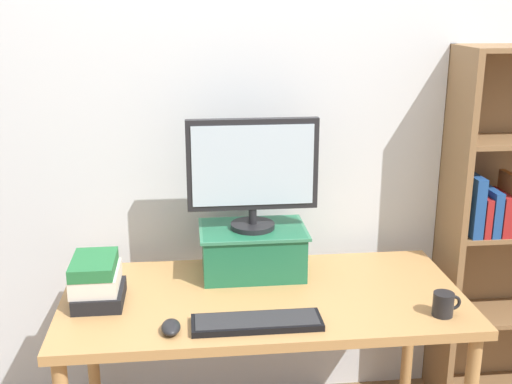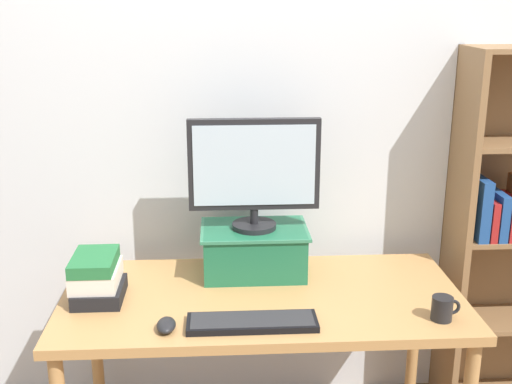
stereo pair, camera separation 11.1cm
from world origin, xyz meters
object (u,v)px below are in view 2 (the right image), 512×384
(keyboard, at_px, (252,322))
(computer_mouse, at_px, (166,325))
(desk, at_px, (262,312))
(coffee_mug, at_px, (443,308))
(book_stack, at_px, (97,277))
(computer_monitor, at_px, (254,170))
(riser_box, at_px, (254,249))

(keyboard, xyz_separation_m, computer_mouse, (-0.29, -0.01, 0.01))
(desk, distance_m, coffee_mug, 0.66)
(desk, xyz_separation_m, computer_mouse, (-0.34, -0.25, 0.09))
(computer_mouse, distance_m, book_stack, 0.38)
(coffee_mug, bearing_deg, desk, 159.12)
(desk, distance_m, computer_monitor, 0.54)
(keyboard, relative_size, book_stack, 1.84)
(keyboard, height_order, book_stack, book_stack)
(computer_monitor, bearing_deg, coffee_mug, -34.96)
(computer_monitor, height_order, book_stack, computer_monitor)
(keyboard, bearing_deg, book_stack, 156.30)
(desk, bearing_deg, keyboard, -102.02)
(coffee_mug, bearing_deg, book_stack, 168.77)
(book_stack, bearing_deg, coffee_mug, -11.23)
(computer_mouse, bearing_deg, coffee_mug, 1.07)
(riser_box, bearing_deg, coffee_mug, -35.05)
(computer_monitor, relative_size, computer_mouse, 4.89)
(desk, relative_size, riser_box, 3.54)
(riser_box, relative_size, coffee_mug, 4.20)
(computer_monitor, xyz_separation_m, book_stack, (-0.59, -0.20, -0.35))
(riser_box, xyz_separation_m, book_stack, (-0.59, -0.20, -0.02))
(computer_mouse, bearing_deg, keyboard, 2.71)
(desk, distance_m, riser_box, 0.27)
(computer_monitor, xyz_separation_m, keyboard, (-0.03, -0.44, -0.42))
(keyboard, relative_size, computer_mouse, 4.26)
(keyboard, relative_size, coffee_mug, 4.39)
(desk, distance_m, computer_mouse, 0.43)
(riser_box, distance_m, book_stack, 0.62)
(computer_mouse, bearing_deg, book_stack, 136.25)
(book_stack, bearing_deg, desk, -0.94)
(desk, bearing_deg, computer_monitor, 95.18)
(computer_monitor, relative_size, book_stack, 2.11)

